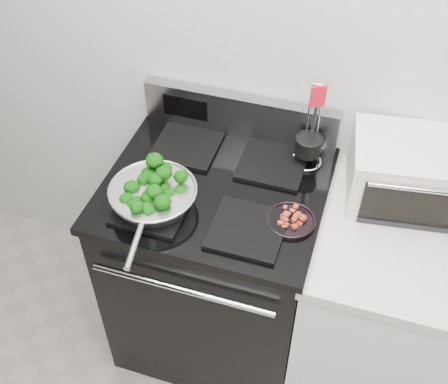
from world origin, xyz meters
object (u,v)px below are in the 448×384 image
at_px(skillet, 153,196).
at_px(bacon_plate, 291,218).
at_px(gas_range, 217,264).
at_px(utensil_holder, 308,150).
at_px(toaster_oven, 409,173).

height_order(skillet, bacon_plate, skillet).
xyz_separation_m(gas_range, utensil_holder, (0.29, 0.22, 0.53)).
xyz_separation_m(gas_range, bacon_plate, (0.30, -0.09, 0.48)).
bearing_deg(toaster_oven, skillet, -165.15).
xyz_separation_m(bacon_plate, toaster_oven, (0.35, 0.27, 0.07)).
bearing_deg(utensil_holder, toaster_oven, -30.92).
bearing_deg(utensil_holder, bacon_plate, -112.42).
relative_size(bacon_plate, toaster_oven, 0.38).
relative_size(skillet, bacon_plate, 2.89).
xyz_separation_m(skillet, bacon_plate, (0.47, 0.07, -0.03)).
distance_m(gas_range, bacon_plate, 0.57).
distance_m(skillet, toaster_oven, 0.89).
bearing_deg(bacon_plate, toaster_oven, 37.49).
height_order(skillet, toaster_oven, toaster_oven).
height_order(bacon_plate, utensil_holder, utensil_holder).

